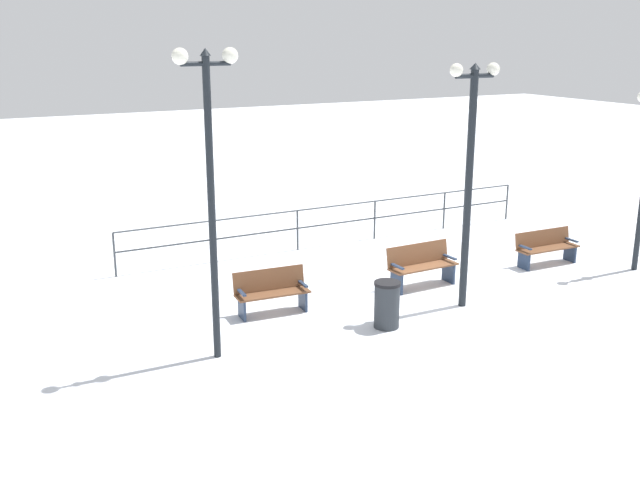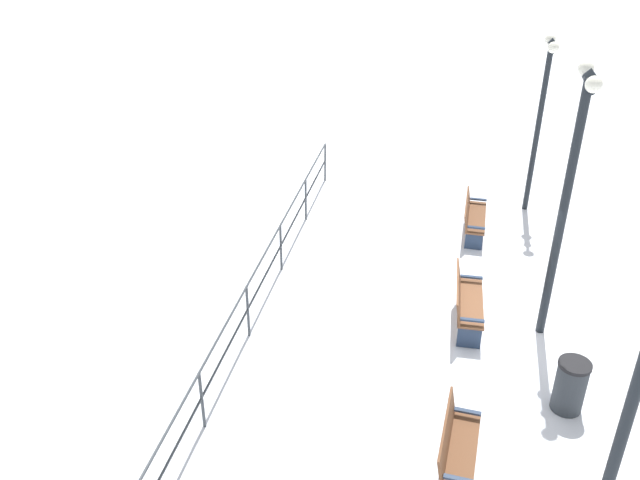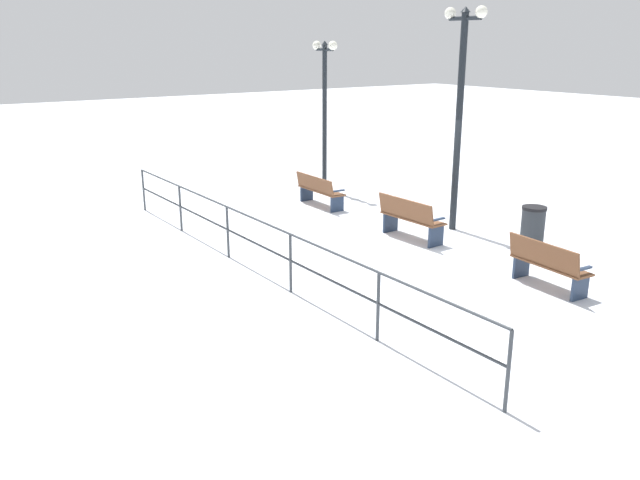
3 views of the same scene
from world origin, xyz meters
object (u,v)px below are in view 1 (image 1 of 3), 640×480
object	(u,v)px
bench_third	(546,247)
bench_second	(421,265)
lamppost_near	(210,160)
trash_bin	(387,304)
bench_nearest	(271,291)
lamppost_middle	(470,158)

from	to	relation	value
bench_third	bench_second	bearing A→B (deg)	-89.85
lamppost_near	trash_bin	xyz separation A→B (m)	(0.25, 3.31, -2.98)
bench_second	bench_third	distance (m)	3.60
bench_nearest	trash_bin	size ratio (longest dim) A/B	1.68
lamppost_near	lamppost_middle	world-z (taller)	lamppost_near
lamppost_middle	bench_second	bearing A→B (deg)	-177.74
bench_nearest	lamppost_near	world-z (taller)	lamppost_near
bench_third	lamppost_near	size ratio (longest dim) A/B	0.32
bench_nearest	bench_second	xyz separation A→B (m)	(0.07, 3.59, 0.04)
lamppost_middle	trash_bin	bearing A→B (deg)	-82.99
lamppost_middle	trash_bin	distance (m)	3.29
bench_second	trash_bin	size ratio (longest dim) A/B	1.79
bench_third	lamppost_near	xyz separation A→B (m)	(1.30, -8.87, 2.99)
bench_second	lamppost_middle	bearing A→B (deg)	0.84
lamppost_near	trash_bin	distance (m)	4.47
lamppost_near	lamppost_middle	distance (m)	5.34
lamppost_middle	bench_third	bearing A→B (deg)	110.11
trash_bin	bench_third	bearing A→B (deg)	105.54
bench_nearest	trash_bin	distance (m)	2.36
bench_third	bench_nearest	bearing A→B (deg)	-89.67
bench_second	trash_bin	bearing A→B (deg)	-51.52
bench_second	lamppost_middle	distance (m)	2.91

